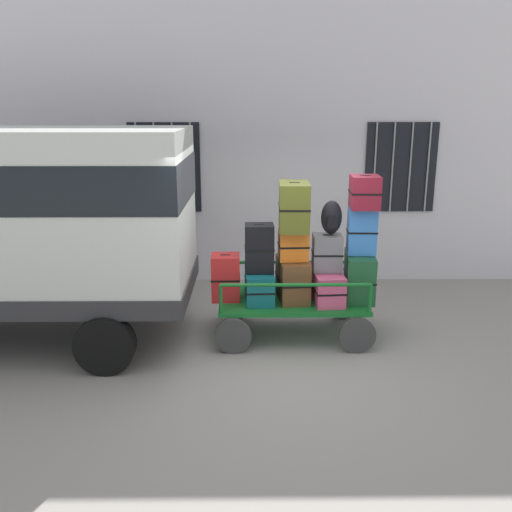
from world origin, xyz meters
The scene contains 16 objects.
ground_plane centered at (0.00, 0.00, 0.00)m, with size 40.00×40.00×0.00m, color gray.
building_wall centered at (0.00, 2.90, 2.50)m, with size 12.00×0.38×5.00m.
luggage_cart centered at (0.21, 0.32, 0.41)m, with size 2.04×1.18×0.52m.
cart_railing centered at (0.21, 0.32, 0.83)m, with size 1.91×1.05×0.39m.
suitcase_left_bottom centered at (-0.68, 0.33, 0.83)m, with size 0.39×0.36×0.62m.
suitcase_midleft_bottom centered at (-0.24, 0.35, 0.72)m, with size 0.41×0.82×0.40m.
suitcase_midleft_middle centered at (-0.24, 0.30, 1.24)m, with size 0.39×0.33×0.63m.
suitcase_center_bottom centered at (0.21, 0.35, 0.79)m, with size 0.44×0.73×0.55m.
suitcase_center_middle centered at (0.21, 0.34, 1.26)m, with size 0.40×0.36×0.40m.
suitcase_center_top centered at (0.21, 0.35, 1.77)m, with size 0.41×0.64×0.62m.
suitcase_midright_bottom centered at (0.65, 0.31, 0.72)m, with size 0.43×0.84×0.40m.
suitcase_midright_middle centered at (0.65, 0.33, 1.16)m, with size 0.39×0.35×0.48m.
suitcase_right_bottom centered at (1.10, 0.36, 0.82)m, with size 0.43×0.74×0.62m.
suitcase_right_middle centered at (1.10, 0.35, 1.44)m, with size 0.39×0.28×0.62m.
suitcase_right_top centered at (1.10, 0.30, 1.96)m, with size 0.39×0.44×0.42m.
backpack centered at (0.70, 0.36, 1.62)m, with size 0.27×0.22×0.44m.
Camera 1 is at (-0.34, -6.59, 3.05)m, focal length 38.41 mm.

